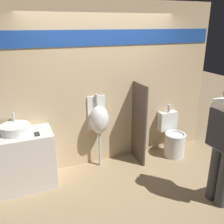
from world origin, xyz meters
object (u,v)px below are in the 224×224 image
cell_phone (37,134)px  urinal_near_counter (99,120)px  toilet (173,139)px  sink_basin (15,129)px

cell_phone → urinal_near_counter: urinal_near_counter is taller
urinal_near_counter → toilet: (1.39, -0.16, -0.53)m
cell_phone → toilet: size_ratio=0.15×
sink_basin → urinal_near_counter: urinal_near_counter is taller
toilet → sink_basin: bearing=178.1°
sink_basin → toilet: (2.68, -0.09, -0.60)m
toilet → urinal_near_counter: bearing=173.6°
sink_basin → cell_phone: bearing=-30.2°
cell_phone → urinal_near_counter: size_ratio=0.11×
urinal_near_counter → toilet: 1.50m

